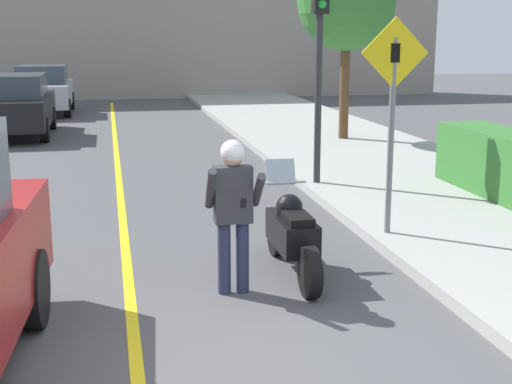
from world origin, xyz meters
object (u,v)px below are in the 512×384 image
object	(u,v)px
person_biker	(233,201)
traffic_light	(320,36)
crossing_sign	(392,106)
parked_car_black	(15,105)
motorcycle	(292,234)
parked_car_silver	(44,89)
street_tree	(347,2)

from	to	relation	value
person_biker	traffic_light	size ratio (longest dim) A/B	0.46
crossing_sign	parked_car_black	world-z (taller)	crossing_sign
person_biker	crossing_sign	size ratio (longest dim) A/B	0.60
motorcycle	traffic_light	xyz separation A→B (m)	(1.58, 4.29, 2.23)
parked_car_black	parked_car_silver	xyz separation A→B (m)	(0.30, 5.53, 0.00)
street_tree	parked_car_black	bearing A→B (deg)	159.61
traffic_light	street_tree	bearing A→B (deg)	66.73
crossing_sign	street_tree	bearing A→B (deg)	75.34
street_tree	crossing_sign	bearing A→B (deg)	-104.66
person_biker	traffic_light	bearing A→B (deg)	63.73
traffic_light	person_biker	bearing A→B (deg)	-116.27
crossing_sign	traffic_light	world-z (taller)	traffic_light
person_biker	crossing_sign	xyz separation A→B (m)	(2.35, 1.43, 0.82)
person_biker	motorcycle	bearing A→B (deg)	31.62
person_biker	traffic_light	xyz separation A→B (m)	(2.35, 4.77, 1.69)
traffic_light	parked_car_black	bearing A→B (deg)	126.42
person_biker	parked_car_silver	bearing A→B (deg)	100.45
motorcycle	traffic_light	bearing A→B (deg)	69.78
traffic_light	parked_car_black	size ratio (longest dim) A/B	0.88
motorcycle	street_tree	size ratio (longest dim) A/B	0.45
parked_car_black	person_biker	bearing A→B (deg)	-74.03
motorcycle	parked_car_black	world-z (taller)	parked_car_black
traffic_light	parked_car_silver	xyz separation A→B (m)	(-5.77, 13.76, -1.86)
crossing_sign	parked_car_black	bearing A→B (deg)	117.67
person_biker	crossing_sign	world-z (taller)	crossing_sign
person_biker	parked_car_black	bearing A→B (deg)	105.97
street_tree	parked_car_silver	xyz separation A→B (m)	(-7.98, 8.61, -2.65)
person_biker	traffic_light	distance (m)	5.58
parked_car_silver	motorcycle	bearing A→B (deg)	-76.94
person_biker	crossing_sign	distance (m)	2.87
crossing_sign	street_tree	size ratio (longest dim) A/B	0.61
motorcycle	traffic_light	world-z (taller)	traffic_light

